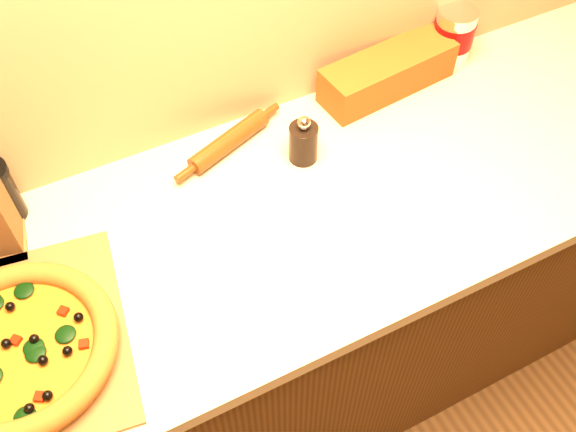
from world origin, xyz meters
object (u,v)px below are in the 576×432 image
object	(u,v)px
pepper_grinder	(303,142)
coffee_canister	(453,34)
rolling_pin	(229,141)
pizza	(18,349)
pizza_peel	(20,340)

from	to	relation	value
pepper_grinder	coffee_canister	world-z (taller)	coffee_canister
rolling_pin	pepper_grinder	bearing A→B (deg)	-36.94
pizza	pepper_grinder	size ratio (longest dim) A/B	2.90
pizza_peel	pepper_grinder	size ratio (longest dim) A/B	4.84
rolling_pin	coffee_canister	world-z (taller)	coffee_canister
coffee_canister	pizza_peel	bearing A→B (deg)	-165.05
pizza	rolling_pin	world-z (taller)	pizza
rolling_pin	pizza	bearing A→B (deg)	-150.21
coffee_canister	pizza	bearing A→B (deg)	-163.46
pizza	rolling_pin	size ratio (longest dim) A/B	1.17
pizza	pizza_peel	bearing A→B (deg)	86.27
pepper_grinder	rolling_pin	distance (m)	0.18
rolling_pin	coffee_canister	xyz separation A→B (m)	(0.67, 0.04, 0.05)
coffee_canister	pepper_grinder	bearing A→B (deg)	-164.09
pizza	coffee_canister	world-z (taller)	coffee_canister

